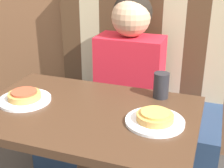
# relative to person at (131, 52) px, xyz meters

# --- Properties ---
(booth_seat) EXTENTS (1.10, 0.56, 0.43)m
(booth_seat) POSITION_rel_person_xyz_m (0.00, -0.01, -0.56)
(booth_seat) COLOR navy
(booth_seat) RESTS_ON ground_plane
(booth_backrest) EXTENTS (1.10, 0.07, 0.68)m
(booth_backrest) POSITION_rel_person_xyz_m (-0.00, 0.24, -0.01)
(booth_backrest) COLOR #4C331E
(booth_backrest) RESTS_ON booth_seat
(dining_table) EXTENTS (0.90, 0.59, 0.71)m
(dining_table) POSITION_rel_person_xyz_m (0.00, -0.64, -0.18)
(dining_table) COLOR #422B1C
(dining_table) RESTS_ON ground_plane
(person) EXTENTS (0.39, 0.25, 0.68)m
(person) POSITION_rel_person_xyz_m (0.00, 0.00, 0.00)
(person) COLOR red
(person) RESTS_ON booth_seat
(plate_left) EXTENTS (0.23, 0.23, 0.01)m
(plate_left) POSITION_rel_person_xyz_m (-0.29, -0.65, -0.06)
(plate_left) COLOR white
(plate_left) RESTS_ON dining_table
(plate_right) EXTENTS (0.23, 0.23, 0.01)m
(plate_right) POSITION_rel_person_xyz_m (0.29, -0.65, -0.06)
(plate_right) COLOR white
(plate_right) RESTS_ON dining_table
(pizza_left) EXTENTS (0.14, 0.14, 0.03)m
(pizza_left) POSITION_rel_person_xyz_m (-0.29, -0.65, -0.04)
(pizza_left) COLOR #C68E47
(pizza_left) RESTS_ON plate_left
(pizza_right) EXTENTS (0.14, 0.14, 0.03)m
(pizza_right) POSITION_rel_person_xyz_m (0.29, -0.65, -0.04)
(pizza_right) COLOR #C68E47
(pizza_right) RESTS_ON plate_right
(drinking_cup) EXTENTS (0.07, 0.07, 0.11)m
(drinking_cup) POSITION_rel_person_xyz_m (0.26, -0.41, -0.01)
(drinking_cup) COLOR #232328
(drinking_cup) RESTS_ON dining_table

